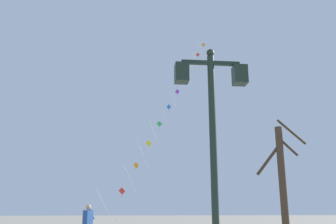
% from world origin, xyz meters
% --- Properties ---
extents(twin_lantern_lamp_post, '(1.51, 0.28, 4.78)m').
position_xyz_m(twin_lantern_lamp_post, '(2.18, 6.68, 3.32)').
color(twin_lantern_lamp_post, '#1E2D23').
rests_on(twin_lantern_lamp_post, ground_plane).
extents(kite_train, '(7.38, 10.70, 14.84)m').
position_xyz_m(kite_train, '(2.80, 21.90, 7.68)').
color(kite_train, brown).
rests_on(kite_train, ground_plane).
extents(bare_tree, '(2.12, 1.00, 4.94)m').
position_xyz_m(bare_tree, '(6.28, 13.19, 2.50)').
color(bare_tree, '#423323').
rests_on(bare_tree, ground_plane).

